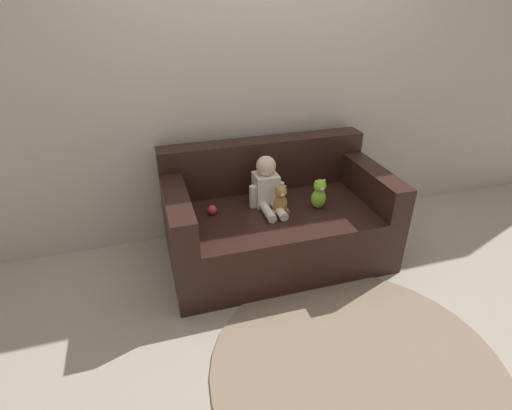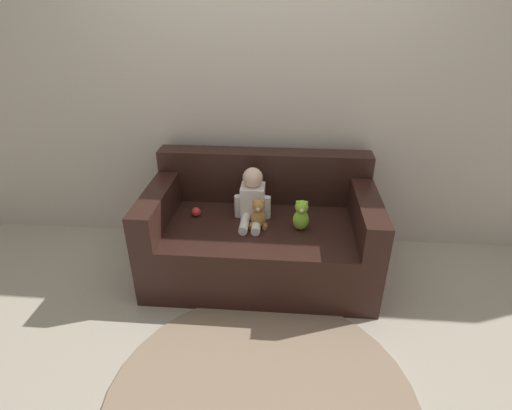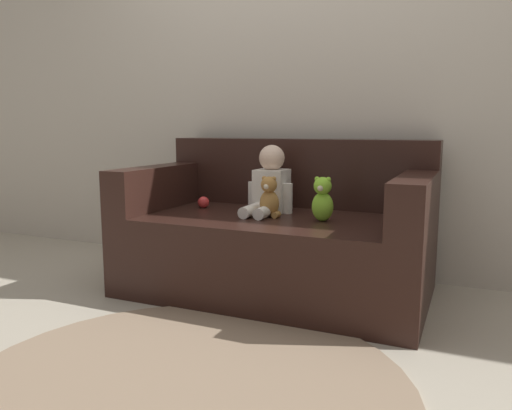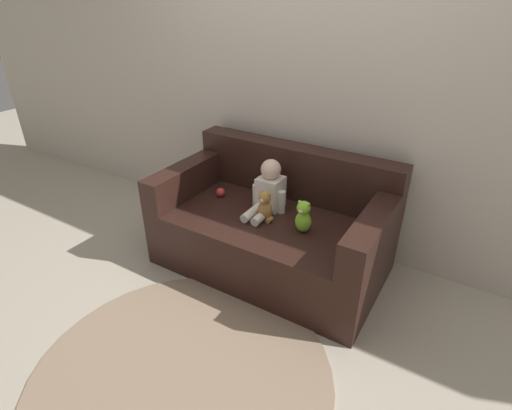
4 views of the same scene
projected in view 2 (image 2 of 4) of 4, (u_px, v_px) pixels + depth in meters
The scene contains 8 objects.
ground_plane at pixel (260, 271), 3.07m from camera, with size 12.00×12.00×0.00m, color #B7AD99.
wall_back at pixel (267, 83), 2.93m from camera, with size 8.00×0.05×2.60m.
couch at pixel (261, 233), 2.97m from camera, with size 1.62×0.91×0.84m.
person_baby at pixel (252, 199), 2.86m from camera, with size 0.26×0.38×0.37m.
teddy_bear_brown at pixel (258, 214), 2.75m from camera, with size 0.13×0.10×0.22m.
plush_toy_side at pixel (301, 215), 2.72m from camera, with size 0.11×0.10×0.23m.
toy_ball at pixel (196, 212), 2.93m from camera, with size 0.07×0.07×0.07m.
floor_rug at pixel (261, 402), 2.08m from camera, with size 1.64×1.64×0.01m.
Camera 2 is at (0.17, -2.47, 1.88)m, focal length 28.00 mm.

